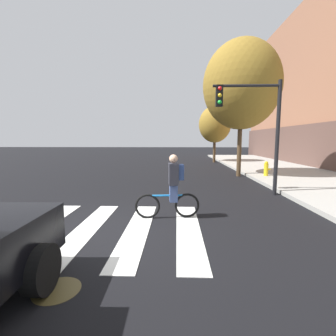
{
  "coord_description": "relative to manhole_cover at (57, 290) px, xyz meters",
  "views": [
    {
      "loc": [
        1.55,
        -5.28,
        2.07
      ],
      "look_at": [
        1.26,
        2.74,
        1.12
      ],
      "focal_mm": 25.57,
      "sensor_mm": 36.0,
      "label": 1
    }
  ],
  "objects": [
    {
      "name": "ground_plane",
      "position": [
        0.1,
        2.26,
        -0.0
      ],
      "size": [
        120.0,
        120.0,
        0.0
      ],
      "primitive_type": "plane",
      "color": "black"
    },
    {
      "name": "crosswalk_stripes",
      "position": [
        -0.43,
        2.26,
        0.0
      ],
      "size": [
        5.27,
        3.79,
        0.01
      ],
      "color": "silver",
      "rests_on": "ground"
    },
    {
      "name": "manhole_cover",
      "position": [
        0.0,
        0.0,
        0.0
      ],
      "size": [
        0.64,
        0.64,
        0.01
      ],
      "primitive_type": "cylinder",
      "color": "#473D1E",
      "rests_on": "ground"
    },
    {
      "name": "cyclist",
      "position": [
        1.53,
        3.14,
        0.84
      ],
      "size": [
        1.71,
        0.38,
        1.69
      ],
      "color": "black",
      "rests_on": "ground"
    },
    {
      "name": "traffic_light_near",
      "position": [
        4.52,
        5.95,
        2.86
      ],
      "size": [
        2.47,
        0.28,
        4.2
      ],
      "color": "black",
      "rests_on": "ground"
    },
    {
      "name": "fire_hydrant",
      "position": [
        6.43,
        9.79,
        0.53
      ],
      "size": [
        0.33,
        0.22,
        0.78
      ],
      "color": "gold",
      "rests_on": "sidewalk"
    },
    {
      "name": "street_tree_near",
      "position": [
        5.17,
        10.57,
        5.01
      ],
      "size": [
        4.17,
        4.17,
        7.42
      ],
      "color": "#4C3823",
      "rests_on": "ground"
    },
    {
      "name": "street_tree_mid",
      "position": [
        5.09,
        18.94,
        3.43
      ],
      "size": [
        2.86,
        2.86,
        5.09
      ],
      "color": "#4C3823",
      "rests_on": "ground"
    }
  ]
}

